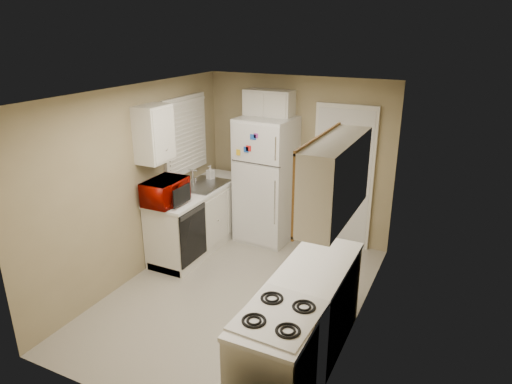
% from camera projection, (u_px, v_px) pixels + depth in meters
% --- Properties ---
extents(floor, '(3.80, 3.80, 0.00)m').
position_uv_depth(floor, '(238.00, 295.00, 5.48)').
color(floor, '#B7B1A4').
rests_on(floor, ground).
extents(ceiling, '(3.80, 3.80, 0.00)m').
position_uv_depth(ceiling, '(235.00, 92.00, 4.66)').
color(ceiling, white).
rests_on(ceiling, floor).
extents(wall_left, '(3.80, 3.80, 0.00)m').
position_uv_depth(wall_left, '(137.00, 184.00, 5.64)').
color(wall_left, '#998A67').
rests_on(wall_left, floor).
extents(wall_right, '(3.80, 3.80, 0.00)m').
position_uv_depth(wall_right, '(362.00, 224.00, 4.49)').
color(wall_right, '#998A67').
rests_on(wall_right, floor).
extents(wall_back, '(2.80, 2.80, 0.00)m').
position_uv_depth(wall_back, '(298.00, 159.00, 6.67)').
color(wall_back, '#998A67').
rests_on(wall_back, floor).
extents(wall_front, '(2.80, 2.80, 0.00)m').
position_uv_depth(wall_front, '(118.00, 283.00, 3.46)').
color(wall_front, '#998A67').
rests_on(wall_front, floor).
extents(left_counter, '(0.60, 1.80, 0.90)m').
position_uv_depth(left_counter, '(199.00, 218.00, 6.54)').
color(left_counter, silver).
rests_on(left_counter, floor).
extents(dishwasher, '(0.03, 0.58, 0.72)m').
position_uv_depth(dishwasher, '(193.00, 235.00, 5.90)').
color(dishwasher, black).
rests_on(dishwasher, floor).
extents(sink, '(0.54, 0.74, 0.16)m').
position_uv_depth(sink, '(204.00, 188.00, 6.52)').
color(sink, gray).
rests_on(sink, left_counter).
extents(microwave, '(0.58, 0.33, 0.38)m').
position_uv_depth(microwave, '(165.00, 192.00, 5.79)').
color(microwave, '#900800').
rests_on(microwave, left_counter).
extents(soap_bottle, '(0.11, 0.12, 0.21)m').
position_uv_depth(soap_bottle, '(210.00, 173.00, 6.73)').
color(soap_bottle, white).
rests_on(soap_bottle, left_counter).
extents(window_blinds, '(0.10, 0.98, 1.08)m').
position_uv_depth(window_blinds, '(186.00, 135.00, 6.38)').
color(window_blinds, silver).
rests_on(window_blinds, wall_left).
extents(upper_cabinet_left, '(0.30, 0.45, 0.70)m').
position_uv_depth(upper_cabinet_left, '(154.00, 134.00, 5.56)').
color(upper_cabinet_left, silver).
rests_on(upper_cabinet_left, wall_left).
extents(refrigerator, '(0.80, 0.78, 1.84)m').
position_uv_depth(refrigerator, '(267.00, 180.00, 6.66)').
color(refrigerator, silver).
rests_on(refrigerator, floor).
extents(cabinet_over_fridge, '(0.70, 0.30, 0.40)m').
position_uv_depth(cabinet_over_fridge, '(269.00, 104.00, 6.44)').
color(cabinet_over_fridge, silver).
rests_on(cabinet_over_fridge, wall_back).
extents(interior_door, '(0.86, 0.06, 2.08)m').
position_uv_depth(interior_door, '(343.00, 178.00, 6.42)').
color(interior_door, silver).
rests_on(interior_door, floor).
extents(right_counter, '(0.60, 2.00, 0.90)m').
position_uv_depth(right_counter, '(302.00, 325.00, 4.20)').
color(right_counter, silver).
rests_on(right_counter, floor).
extents(stove, '(0.62, 0.75, 0.88)m').
position_uv_depth(stove, '(278.00, 363.00, 3.73)').
color(stove, silver).
rests_on(stove, floor).
extents(upper_cabinet_right, '(0.30, 1.20, 0.70)m').
position_uv_depth(upper_cabinet_right, '(336.00, 179.00, 3.93)').
color(upper_cabinet_right, silver).
rests_on(upper_cabinet_right, wall_right).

